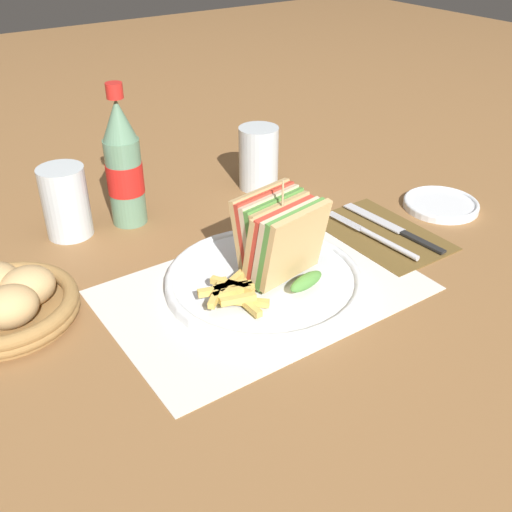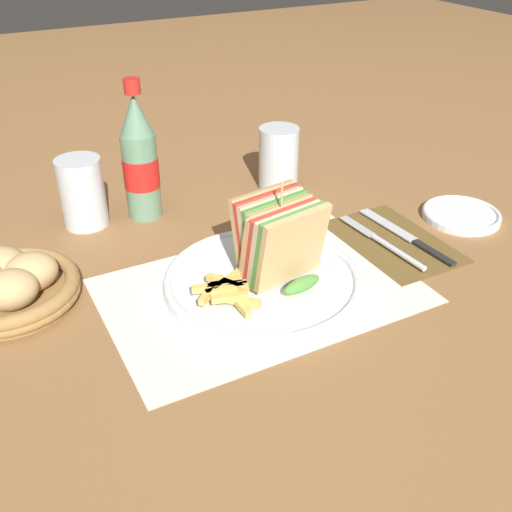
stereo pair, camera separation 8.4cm
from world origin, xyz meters
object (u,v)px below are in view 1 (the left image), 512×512
(fork, at_px, (379,239))
(knife, at_px, (393,228))
(plate_main, at_px, (264,280))
(side_saucer, at_px, (441,204))
(bread_basket, at_px, (4,303))
(coke_bottle_near, at_px, (124,166))
(glass_far, at_px, (66,202))
(glass_near, at_px, (259,162))
(club_sandwich, at_px, (280,239))

(fork, bearing_deg, knife, 14.62)
(plate_main, relative_size, side_saucer, 2.13)
(plate_main, height_order, bread_basket, bread_basket)
(plate_main, relative_size, fork, 1.46)
(coke_bottle_near, xyz_separation_m, glass_far, (-0.10, 0.01, -0.04))
(plate_main, relative_size, knife, 1.34)
(knife, relative_size, glass_near, 1.79)
(coke_bottle_near, height_order, side_saucer, coke_bottle_near)
(club_sandwich, bearing_deg, knife, 3.69)
(coke_bottle_near, bearing_deg, knife, -38.88)
(plate_main, distance_m, side_saucer, 0.40)
(glass_far, bearing_deg, glass_near, -3.91)
(plate_main, distance_m, coke_bottle_near, 0.31)
(club_sandwich, distance_m, bread_basket, 0.37)
(side_saucer, bearing_deg, glass_far, 153.97)
(glass_near, bearing_deg, side_saucer, -49.78)
(club_sandwich, distance_m, glass_near, 0.33)
(coke_bottle_near, bearing_deg, side_saucer, -29.19)
(fork, relative_size, glass_far, 1.64)
(glass_far, height_order, side_saucer, glass_far)
(glass_near, bearing_deg, bread_basket, -163.61)
(club_sandwich, bearing_deg, plate_main, 167.02)
(plate_main, distance_m, club_sandwich, 0.07)
(knife, xyz_separation_m, coke_bottle_near, (-0.34, 0.28, 0.09))
(club_sandwich, bearing_deg, glass_far, 122.56)
(club_sandwich, height_order, fork, club_sandwich)
(knife, bearing_deg, glass_near, 104.08)
(coke_bottle_near, bearing_deg, glass_far, 171.51)
(glass_far, bearing_deg, coke_bottle_near, -8.49)
(knife, bearing_deg, glass_far, 142.91)
(glass_far, distance_m, side_saucer, 0.64)
(bread_basket, bearing_deg, fork, -13.96)
(glass_far, bearing_deg, bread_basket, -130.69)
(knife, xyz_separation_m, glass_near, (-0.09, 0.27, 0.04))
(knife, bearing_deg, club_sandwich, -179.96)
(knife, bearing_deg, fork, -165.38)
(club_sandwich, xyz_separation_m, glass_near, (0.16, 0.28, -0.02))
(coke_bottle_near, bearing_deg, bread_basket, -147.34)
(knife, xyz_separation_m, side_saucer, (0.13, 0.01, 0.00))
(plate_main, xyz_separation_m, knife, (0.27, 0.01, -0.00))
(club_sandwich, xyz_separation_m, side_saucer, (0.38, 0.03, -0.06))
(plate_main, height_order, knife, plate_main)
(plate_main, relative_size, club_sandwich, 1.92)
(glass_far, bearing_deg, fork, -38.01)
(knife, distance_m, coke_bottle_near, 0.45)
(fork, relative_size, coke_bottle_near, 0.81)
(plate_main, distance_m, glass_near, 0.34)
(bread_basket, bearing_deg, club_sandwich, -21.34)
(coke_bottle_near, distance_m, glass_near, 0.26)
(fork, relative_size, knife, 0.92)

